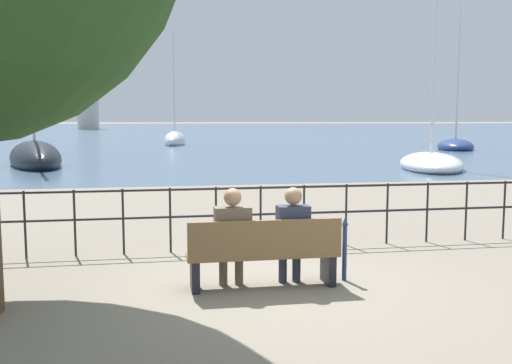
# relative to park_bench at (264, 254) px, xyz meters

# --- Properties ---
(ground_plane) EXTENTS (1000.00, 1000.00, 0.00)m
(ground_plane) POSITION_rel_park_bench_xyz_m (0.00, 0.06, -0.44)
(ground_plane) COLOR gray
(harbor_water) EXTENTS (600.00, 300.00, 0.01)m
(harbor_water) POSITION_rel_park_bench_xyz_m (0.00, 161.52, -0.43)
(harbor_water) COLOR #47607A
(harbor_water) RESTS_ON ground_plane
(park_bench) EXTENTS (1.94, 0.45, 0.90)m
(park_bench) POSITION_rel_park_bench_xyz_m (0.00, 0.00, 0.00)
(park_bench) COLOR brown
(park_bench) RESTS_ON ground_plane
(seated_person_left) EXTENTS (0.46, 0.35, 1.29)m
(seated_person_left) POSITION_rel_park_bench_xyz_m (-0.39, 0.08, 0.27)
(seated_person_left) COLOR brown
(seated_person_left) RESTS_ON ground_plane
(seated_person_right) EXTENTS (0.41, 0.35, 1.28)m
(seated_person_right) POSITION_rel_park_bench_xyz_m (0.39, 0.08, 0.27)
(seated_person_right) COLOR #2D3347
(seated_person_right) RESTS_ON ground_plane
(promenade_railing) EXTENTS (12.62, 0.04, 1.05)m
(promenade_railing) POSITION_rel_park_bench_xyz_m (0.00, 2.21, 0.26)
(promenade_railing) COLOR black
(promenade_railing) RESTS_ON ground_plane
(closed_umbrella) EXTENTS (0.09, 0.09, 0.85)m
(closed_umbrella) POSITION_rel_park_bench_xyz_m (1.12, 0.16, 0.04)
(closed_umbrella) COLOR navy
(closed_umbrella) RESTS_ON ground_plane
(sailboat_0) EXTENTS (4.28, 5.67, 10.49)m
(sailboat_0) POSITION_rel_park_bench_xyz_m (19.89, 30.74, -0.15)
(sailboat_0) COLOR navy
(sailboat_0) RESTS_ON ground_plane
(sailboat_1) EXTENTS (4.28, 8.54, 12.99)m
(sailboat_1) POSITION_rel_park_bench_xyz_m (-6.91, 21.32, -0.06)
(sailboat_1) COLOR black
(sailboat_1) RESTS_ON ground_plane
(sailboat_2) EXTENTS (4.60, 6.79, 8.30)m
(sailboat_2) POSITION_rel_park_bench_xyz_m (10.57, 16.21, -0.20)
(sailboat_2) COLOR white
(sailboat_2) RESTS_ON ground_plane
(sailboat_4) EXTENTS (2.39, 7.08, 9.94)m
(sailboat_4) POSITION_rel_park_bench_xyz_m (0.39, 42.69, -0.07)
(sailboat_4) COLOR silver
(sailboat_4) RESTS_ON ground_plane
(harbor_lighthouse) EXTENTS (4.76, 4.76, 24.43)m
(harbor_lighthouse) POSITION_rel_park_bench_xyz_m (-16.07, 128.11, 10.93)
(harbor_lighthouse) COLOR beige
(harbor_lighthouse) RESTS_ON ground_plane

